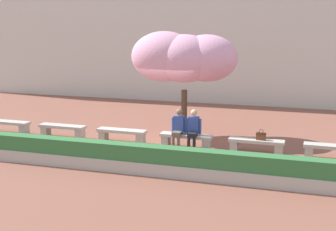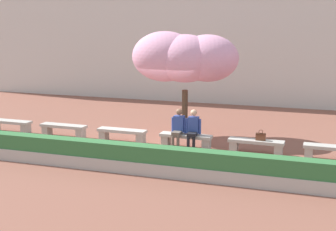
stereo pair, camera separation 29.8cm
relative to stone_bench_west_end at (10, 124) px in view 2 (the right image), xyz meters
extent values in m
plane|color=brown|center=(5.76, 0.00, -0.30)|extent=(100.00, 100.00, 0.00)
cube|color=beige|center=(5.76, 10.46, 3.45)|extent=(28.00, 4.00, 7.51)
cube|color=#ADA89E|center=(0.00, 0.00, 0.10)|extent=(1.75, 0.44, 0.10)
cube|color=#ADA89E|center=(0.70, -0.01, -0.13)|extent=(0.24, 0.34, 0.35)
cube|color=#ADA89E|center=(2.30, 0.00, 0.10)|extent=(1.75, 0.44, 0.10)
cube|color=#ADA89E|center=(1.60, 0.01, -0.13)|extent=(0.24, 0.34, 0.35)
cube|color=#ADA89E|center=(3.00, -0.01, -0.13)|extent=(0.24, 0.34, 0.35)
cube|color=#ADA89E|center=(4.61, 0.00, 0.10)|extent=(1.75, 0.44, 0.10)
cube|color=#ADA89E|center=(3.91, 0.01, -0.13)|extent=(0.24, 0.34, 0.35)
cube|color=#ADA89E|center=(5.31, -0.01, -0.13)|extent=(0.24, 0.34, 0.35)
cube|color=#ADA89E|center=(6.91, 0.00, 0.10)|extent=(1.75, 0.44, 0.10)
cube|color=#ADA89E|center=(6.21, 0.01, -0.13)|extent=(0.24, 0.34, 0.35)
cube|color=#ADA89E|center=(7.61, -0.01, -0.13)|extent=(0.24, 0.34, 0.35)
cube|color=#ADA89E|center=(9.21, 0.00, 0.10)|extent=(1.75, 0.44, 0.10)
cube|color=#ADA89E|center=(8.51, 0.01, -0.13)|extent=(0.24, 0.34, 0.35)
cube|color=#ADA89E|center=(9.91, -0.01, -0.13)|extent=(0.24, 0.34, 0.35)
cube|color=#ADA89E|center=(11.52, 0.00, 0.10)|extent=(1.75, 0.44, 0.10)
cube|color=#ADA89E|center=(10.82, 0.01, -0.13)|extent=(0.24, 0.34, 0.35)
cube|color=black|center=(6.57, -0.42, -0.27)|extent=(0.10, 0.22, 0.06)
cylinder|color=brown|center=(6.57, -0.36, -0.06)|extent=(0.10, 0.10, 0.42)
cube|color=black|center=(6.75, -0.42, -0.27)|extent=(0.10, 0.22, 0.06)
cylinder|color=brown|center=(6.75, -0.36, -0.06)|extent=(0.10, 0.10, 0.42)
cube|color=brown|center=(6.66, -0.18, 0.21)|extent=(0.28, 0.40, 0.12)
cube|color=#2D4289|center=(6.66, 0.04, 0.48)|extent=(0.34, 0.22, 0.54)
sphere|color=brown|center=(6.66, 0.04, 0.88)|extent=(0.21, 0.21, 0.21)
cylinder|color=#2D4289|center=(6.45, 0.02, 0.44)|extent=(0.09, 0.09, 0.50)
cylinder|color=#2D4289|center=(6.87, 0.02, 0.44)|extent=(0.09, 0.09, 0.50)
cube|color=black|center=(7.10, -0.43, -0.27)|extent=(0.11, 0.23, 0.06)
cylinder|color=black|center=(7.10, -0.37, -0.06)|extent=(0.10, 0.10, 0.42)
cube|color=black|center=(7.28, -0.41, -0.27)|extent=(0.11, 0.23, 0.06)
cylinder|color=black|center=(7.28, -0.35, -0.06)|extent=(0.10, 0.10, 0.42)
cube|color=black|center=(7.17, -0.18, 0.21)|extent=(0.31, 0.42, 0.12)
cube|color=#2D4289|center=(7.16, 0.04, 0.48)|extent=(0.35, 0.24, 0.54)
sphere|color=tan|center=(7.16, 0.04, 0.88)|extent=(0.21, 0.21, 0.21)
cylinder|color=#2D4289|center=(6.95, 0.01, 0.44)|extent=(0.09, 0.09, 0.50)
cylinder|color=#2D4289|center=(7.37, 0.03, 0.44)|extent=(0.09, 0.09, 0.50)
cube|color=brown|center=(9.35, 0.00, 0.26)|extent=(0.30, 0.14, 0.22)
cube|color=#552C1C|center=(9.35, -0.01, 0.35)|extent=(0.30, 0.15, 0.04)
torus|color=#4A2718|center=(9.35, 0.00, 0.42)|extent=(0.14, 0.02, 0.14)
cylinder|color=#473323|center=(6.43, 1.49, 0.55)|extent=(0.21, 0.21, 1.69)
ellipsoid|color=pink|center=(6.43, 1.49, 2.52)|extent=(2.25, 2.21, 1.69)
ellipsoid|color=pink|center=(5.69, 1.46, 2.57)|extent=(2.38, 2.13, 1.79)
ellipsoid|color=pink|center=(7.17, 1.77, 2.53)|extent=(2.21, 2.18, 1.66)
cube|color=#ADA89E|center=(5.76, -2.93, -0.12)|extent=(17.06, 0.50, 0.36)
cube|color=#336B38|center=(5.76, -2.93, 0.28)|extent=(16.96, 0.44, 0.44)
camera|label=1|loc=(10.83, -14.48, 3.84)|focal=50.00mm
camera|label=2|loc=(11.11, -14.39, 3.84)|focal=50.00mm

